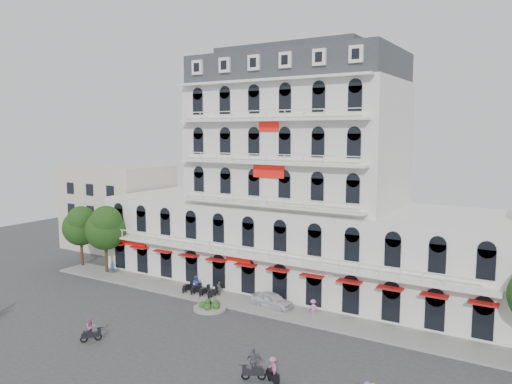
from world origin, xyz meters
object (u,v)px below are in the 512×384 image
Objects in this scene: parked_car at (272,300)px; rider_southwest at (91,330)px; rider_northeast at (254,364)px; rider_center at (273,370)px.

rider_southwest is at bearing 155.71° from parked_car.
rider_northeast is (14.54, 1.49, 0.17)m from rider_southwest.
parked_car is 2.25× the size of rider_center.
rider_southwest reaches higher than rider_center.
rider_northeast is at bearing -148.92° from parked_car.
rider_southwest is at bearing -24.52° from rider_northeast.
rider_southwest reaches higher than parked_car.
rider_center reaches higher than parked_car.
parked_car is 16.83m from rider_southwest.
rider_northeast is at bearing -138.29° from rider_center.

